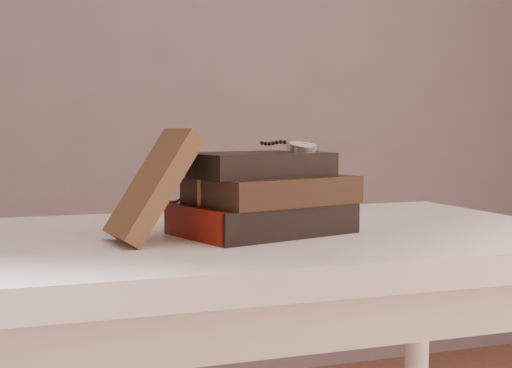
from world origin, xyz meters
name	(u,v)px	position (x,y,z in m)	size (l,w,h in m)	color
table	(256,289)	(0.00, 0.35, 0.66)	(1.00, 0.60, 0.75)	silver
book_stack	(263,196)	(0.00, 0.32, 0.81)	(0.29, 0.23, 0.12)	black
journal	(153,186)	(-0.17, 0.29, 0.83)	(0.03, 0.11, 0.17)	#472D1B
pocket_watch	(301,146)	(0.07, 0.33, 0.88)	(0.06, 0.16, 0.02)	silver
eyeglasses	(185,186)	(-0.11, 0.38, 0.82)	(0.13, 0.14, 0.05)	silver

